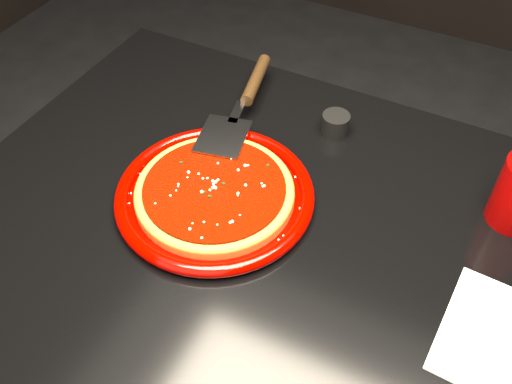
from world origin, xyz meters
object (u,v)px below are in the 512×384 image
(table, at_px, (299,361))
(pizza_server, at_px, (242,104))
(plate, at_px, (215,195))
(ramekin, at_px, (335,124))

(table, relative_size, pizza_server, 3.49)
(plate, bearing_deg, ramekin, 66.09)
(table, xyz_separation_m, pizza_server, (-0.24, 0.21, 0.42))
(plate, bearing_deg, pizza_server, 105.64)
(table, distance_m, plate, 0.43)
(ramekin, bearing_deg, table, -74.97)
(plate, xyz_separation_m, pizza_server, (-0.06, 0.20, 0.03))
(table, xyz_separation_m, ramekin, (-0.07, 0.26, 0.39))
(plate, distance_m, ramekin, 0.27)
(ramekin, bearing_deg, pizza_server, -162.63)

